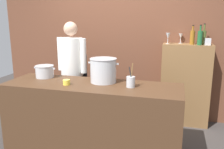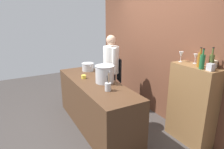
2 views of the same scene
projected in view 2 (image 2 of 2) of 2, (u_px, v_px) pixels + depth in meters
name	position (u px, v px, depth m)	size (l,w,h in m)	color
ground_plane	(96.00, 125.00, 3.83)	(8.00, 8.00, 0.00)	#383330
brick_back_panel	(157.00, 43.00, 4.04)	(4.40, 0.10, 3.00)	brown
prep_counter	(96.00, 104.00, 3.70)	(2.24, 0.70, 0.90)	#472D1C
bar_cabinet	(191.00, 105.00, 3.21)	(0.76, 0.32, 1.31)	brown
chef	(111.00, 67.00, 4.30)	(0.52, 0.39, 1.66)	black
stockpot_large	(105.00, 74.00, 3.49)	(0.40, 0.34, 0.31)	#B7BABF
stockpot_small	(88.00, 67.00, 4.25)	(0.32, 0.26, 0.17)	#B7BABF
utensil_crock	(108.00, 87.00, 3.13)	(0.10, 0.10, 0.29)	#B7BABF
butter_jar	(84.00, 77.00, 3.75)	(0.09, 0.09, 0.07)	yellow
wine_bottle_green	(202.00, 61.00, 2.81)	(0.07, 0.07, 0.30)	#1E592D
wine_bottle_olive	(211.00, 61.00, 2.80)	(0.07, 0.07, 0.32)	#475123
wine_bottle_amber	(200.00, 59.00, 2.93)	(0.07, 0.07, 0.29)	#8C5919
wine_glass_tall	(195.00, 57.00, 3.13)	(0.07, 0.07, 0.16)	silver
wine_glass_wide	(181.00, 55.00, 3.24)	(0.07, 0.07, 0.17)	silver
spice_tin_cream	(213.00, 64.00, 2.89)	(0.08, 0.08, 0.11)	beige
spice_tin_silver	(211.00, 67.00, 2.74)	(0.08, 0.08, 0.10)	#B2B2B7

